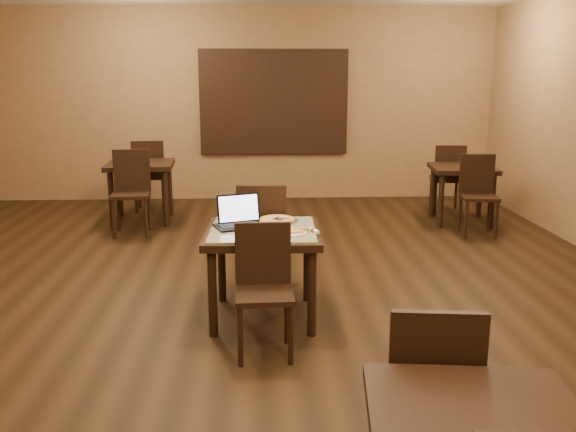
{
  "coord_description": "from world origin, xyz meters",
  "views": [
    {
      "loc": [
        0.25,
        -4.82,
        1.98
      ],
      "look_at": [
        0.49,
        0.03,
        0.85
      ],
      "focal_mm": 38.0,
      "sensor_mm": 36.0,
      "label": 1
    }
  ],
  "objects": [
    {
      "name": "tiled_table",
      "position": [
        0.28,
        -0.03,
        0.66
      ],
      "size": [
        0.95,
        0.95,
        0.76
      ],
      "rotation": [
        0.0,
        0.0,
        -0.03
      ],
      "color": "black",
      "rests_on": "ground"
    },
    {
      "name": "chair_main_near",
      "position": [
        0.28,
        -0.65,
        0.53
      ],
      "size": [
        0.42,
        0.42,
        0.94
      ],
      "rotation": [
        0.0,
        0.0,
        0.03
      ],
      "color": "black",
      "rests_on": "ground"
    },
    {
      "name": "pizza_whole",
      "position": [
        0.4,
        0.21,
        0.78
      ],
      "size": [
        0.31,
        0.31,
        0.02
      ],
      "color": "beige",
      "rests_on": "pizza_pan"
    },
    {
      "name": "plate",
      "position": [
        0.5,
        -0.21,
        0.77
      ],
      "size": [
        0.24,
        0.24,
        0.01
      ],
      "primitive_type": "cylinder",
      "color": "white",
      "rests_on": "tiled_table"
    },
    {
      "name": "other_table_b_chair_far",
      "position": [
        -1.35,
        4.07,
        0.6
      ],
      "size": [
        0.49,
        0.49,
        1.06
      ],
      "rotation": [
        0.0,
        0.0,
        3.21
      ],
      "color": "black",
      "rests_on": "ground"
    },
    {
      "name": "ground",
      "position": [
        0.0,
        0.0,
        0.0
      ],
      "size": [
        10.0,
        10.0,
        0.0
      ],
      "primitive_type": "plane",
      "color": "black",
      "rests_on": "ground"
    },
    {
      "name": "chair_main_far",
      "position": [
        0.27,
        0.58,
        0.58
      ],
      "size": [
        0.46,
        0.46,
        1.03
      ],
      "rotation": [
        0.0,
        0.0,
        3.1
      ],
      "color": "black",
      "rests_on": "ground"
    },
    {
      "name": "pizza_slice",
      "position": [
        0.5,
        -0.21,
        0.79
      ],
      "size": [
        0.25,
        0.25,
        0.02
      ],
      "primitive_type": null,
      "rotation": [
        0.0,
        0.0,
        0.23
      ],
      "color": "beige",
      "rests_on": "plate"
    },
    {
      "name": "spatula",
      "position": [
        0.42,
        0.19,
        0.79
      ],
      "size": [
        0.23,
        0.2,
        0.01
      ],
      "primitive_type": "cube",
      "rotation": [
        0.0,
        0.0,
        0.93
      ],
      "color": "silver",
      "rests_on": "pizza_whole"
    },
    {
      "name": "other_table_b",
      "position": [
        -1.35,
        3.45,
        0.68
      ],
      "size": [
        0.93,
        0.93,
        0.82
      ],
      "rotation": [
        0.0,
        0.0,
        0.07
      ],
      "color": "black",
      "rests_on": "ground"
    },
    {
      "name": "mural",
      "position": [
        0.5,
        4.96,
        1.55
      ],
      "size": [
        2.34,
        0.05,
        1.64
      ],
      "color": "#296198",
      "rests_on": "wall_back"
    },
    {
      "name": "other_table_b_chair_near",
      "position": [
        -1.36,
        2.84,
        0.6
      ],
      "size": [
        0.49,
        0.49,
        1.06
      ],
      "rotation": [
        0.0,
        0.0,
        0.07
      ],
      "color": "black",
      "rests_on": "ground"
    },
    {
      "name": "wall_back",
      "position": [
        0.0,
        5.0,
        1.5
      ],
      "size": [
        8.0,
        0.02,
        3.0
      ],
      "primitive_type": "cube",
      "color": "#8A6346",
      "rests_on": "ground"
    },
    {
      "name": "napkin_roll",
      "position": [
        0.68,
        -0.17,
        0.78
      ],
      "size": [
        0.09,
        0.15,
        0.04
      ],
      "rotation": [
        0.0,
        0.0,
        0.42
      ],
      "color": "white",
      "rests_on": "tiled_table"
    },
    {
      "name": "pizza_pan",
      "position": [
        0.4,
        0.21,
        0.77
      ],
      "size": [
        0.36,
        0.36,
        0.01
      ],
      "primitive_type": "cylinder",
      "color": "silver",
      "rests_on": "tiled_table"
    },
    {
      "name": "other_table_a_chair_near",
      "position": [
        3.01,
        2.6,
        0.56
      ],
      "size": [
        0.48,
        0.48,
        1.0
      ],
      "rotation": [
        0.0,
        0.0,
        -0.11
      ],
      "color": "black",
      "rests_on": "ground"
    },
    {
      "name": "other_table_a_chair_far",
      "position": [
        2.99,
        3.77,
        0.56
      ],
      "size": [
        0.48,
        0.48,
        1.0
      ],
      "rotation": [
        0.0,
        0.0,
        3.03
      ],
      "color": "black",
      "rests_on": "ground"
    },
    {
      "name": "other_table_c_chair_far",
      "position": [
        1.04,
        -2.28,
        0.55
      ],
      "size": [
        0.47,
        0.47,
        0.98
      ],
      "rotation": [
        0.0,
        0.0,
        3.03
      ],
      "color": "black",
      "rests_on": "ground"
    },
    {
      "name": "laptop",
      "position": [
        0.08,
        0.07,
        0.83
      ],
      "size": [
        0.43,
        0.4,
        0.25
      ],
      "rotation": [
        0.0,
        0.0,
        0.35
      ],
      "color": "black",
      "rests_on": "tiled_table"
    },
    {
      "name": "other_table_a",
      "position": [
        3.0,
        3.19,
        0.64
      ],
      "size": [
        0.91,
        0.91,
        0.77
      ],
      "rotation": [
        0.0,
        0.0,
        -0.11
      ],
      "color": "black",
      "rests_on": "ground"
    }
  ]
}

